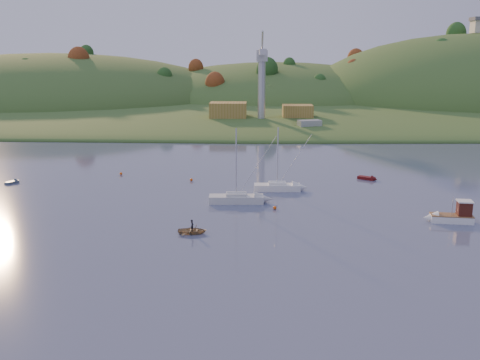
{
  "coord_description": "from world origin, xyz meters",
  "views": [
    {
      "loc": [
        -0.79,
        -38.55,
        21.2
      ],
      "look_at": [
        -2.45,
        35.08,
        3.89
      ],
      "focal_mm": 40.0,
      "sensor_mm": 36.0,
      "label": 1
    }
  ],
  "objects_px": {
    "fishing_boat": "(448,216)",
    "red_tender": "(370,178)",
    "sailboat_far": "(277,186)",
    "sailboat_near": "(236,198)",
    "canoe": "(192,231)",
    "grey_dinghy": "(14,182)"
  },
  "relations": [
    {
      "from": "fishing_boat",
      "to": "red_tender",
      "type": "xyz_separation_m",
      "value": [
        -4.96,
        23.92,
        -0.62
      ]
    },
    {
      "from": "fishing_boat",
      "to": "canoe",
      "type": "bearing_deg",
      "value": 16.19
    },
    {
      "from": "sailboat_near",
      "to": "grey_dinghy",
      "type": "relative_size",
      "value": 4.02
    },
    {
      "from": "sailboat_far",
      "to": "red_tender",
      "type": "xyz_separation_m",
      "value": [
        16.48,
        7.77,
        -0.43
      ]
    },
    {
      "from": "fishing_boat",
      "to": "canoe",
      "type": "relative_size",
      "value": 1.83
    },
    {
      "from": "sailboat_near",
      "to": "canoe",
      "type": "relative_size",
      "value": 3.18
    },
    {
      "from": "fishing_boat",
      "to": "sailboat_near",
      "type": "distance_m",
      "value": 29.11
    },
    {
      "from": "sailboat_far",
      "to": "red_tender",
      "type": "distance_m",
      "value": 18.22
    },
    {
      "from": "fishing_boat",
      "to": "sailboat_near",
      "type": "bearing_deg",
      "value": -10.37
    },
    {
      "from": "sailboat_far",
      "to": "red_tender",
      "type": "relative_size",
      "value": 2.87
    },
    {
      "from": "grey_dinghy",
      "to": "red_tender",
      "type": "bearing_deg",
      "value": -56.37
    },
    {
      "from": "canoe",
      "to": "grey_dinghy",
      "type": "distance_m",
      "value": 41.84
    },
    {
      "from": "sailboat_far",
      "to": "red_tender",
      "type": "height_order",
      "value": "sailboat_far"
    },
    {
      "from": "canoe",
      "to": "grey_dinghy",
      "type": "bearing_deg",
      "value": 50.51
    },
    {
      "from": "fishing_boat",
      "to": "red_tender",
      "type": "height_order",
      "value": "fishing_boat"
    },
    {
      "from": "sailboat_far",
      "to": "grey_dinghy",
      "type": "xyz_separation_m",
      "value": [
        -44.37,
        4.16,
        -0.48
      ]
    },
    {
      "from": "fishing_boat",
      "to": "canoe",
      "type": "height_order",
      "value": "fishing_boat"
    },
    {
      "from": "fishing_boat",
      "to": "sailboat_far",
      "type": "height_order",
      "value": "sailboat_far"
    },
    {
      "from": "sailboat_near",
      "to": "fishing_boat",
      "type": "bearing_deg",
      "value": -19.12
    },
    {
      "from": "red_tender",
      "to": "sailboat_near",
      "type": "bearing_deg",
      "value": -112.98
    },
    {
      "from": "fishing_boat",
      "to": "red_tender",
      "type": "relative_size",
      "value": 1.8
    },
    {
      "from": "sailboat_near",
      "to": "sailboat_far",
      "type": "distance_m",
      "value": 9.79
    }
  ]
}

